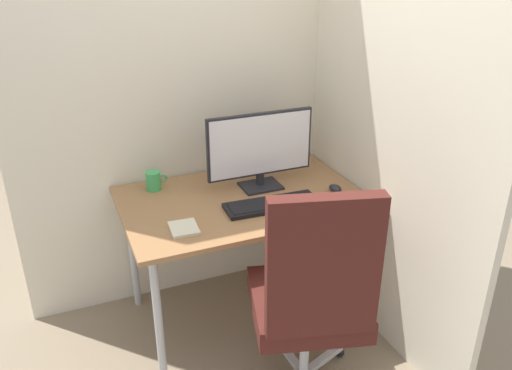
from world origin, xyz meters
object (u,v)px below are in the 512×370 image
keyboard (272,204)px  notebook (184,228)px  office_chair (313,295)px  pen_holder (275,160)px  monitor (260,148)px  coffee_mug (154,181)px  mouse (335,188)px

keyboard → notebook: bearing=-172.9°
office_chair → pen_holder: 1.06m
office_chair → monitor: (0.10, 0.80, 0.37)m
office_chair → coffee_mug: 1.09m
mouse → pen_holder: size_ratio=0.46×
keyboard → mouse: bearing=4.7°
keyboard → notebook: keyboard is taller
keyboard → coffee_mug: (-0.50, 0.43, 0.04)m
office_chair → coffee_mug: office_chair is taller
notebook → coffee_mug: (-0.03, 0.48, 0.04)m
mouse → coffee_mug: (-0.89, 0.39, 0.03)m
monitor → pen_holder: 0.33m
monitor → notebook: size_ratio=3.94×
mouse → monitor: bearing=141.6°
mouse → pen_holder: (-0.16, 0.42, 0.03)m
pen_holder → mouse: bearing=-69.0°
office_chair → mouse: (0.44, 0.59, 0.16)m
coffee_mug → office_chair: bearing=-65.6°
office_chair → keyboard: 0.58m
pen_holder → office_chair: bearing=-105.6°
monitor → mouse: monitor is taller
coffee_mug → pen_holder: bearing=2.1°
mouse → notebook: (-0.86, -0.09, -0.01)m
keyboard → pen_holder: (0.22, 0.45, 0.04)m
monitor → mouse: bearing=-31.6°
notebook → coffee_mug: bearing=97.4°
coffee_mug → notebook: bearing=-86.4°
mouse → keyboard: bearing=177.9°
monitor → coffee_mug: monitor is taller
office_chair → pen_holder: size_ratio=6.48×
mouse → pen_holder: bearing=104.2°
pen_holder → coffee_mug: 0.73m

